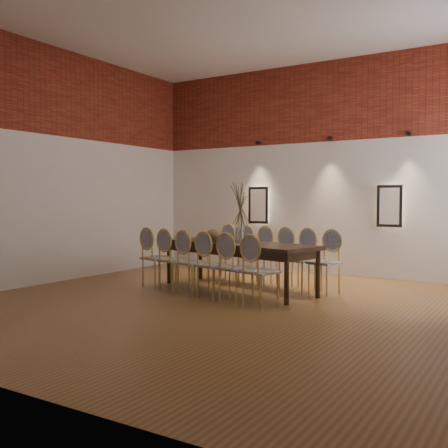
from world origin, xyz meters
The scene contains 28 objects.
floor centered at (0.00, 0.00, -0.01)m, with size 7.00×7.00×0.02m, color brown.
ceiling centered at (0.00, 0.00, 4.01)m, with size 7.00×7.00×0.02m, color silver.
wall_back centered at (0.00, 3.55, 2.00)m, with size 7.00×0.10×4.00m, color silver.
wall_left centered at (-3.55, 0.00, 2.00)m, with size 0.10×7.00×4.00m, color silver.
brick_band_back centered at (0.00, 3.48, 3.25)m, with size 7.00×0.02×1.50m, color maroon.
brick_band_left centered at (-3.48, 0.00, 3.25)m, with size 0.02×7.00×1.50m, color maroon.
niche_left centered at (-1.30, 3.45, 1.30)m, with size 0.36×0.06×0.66m, color #FFEAC6.
niche_right centered at (1.30, 3.45, 1.30)m, with size 0.36×0.06×0.66m, color #FFEAC6.
spot_fixture_left centered at (-1.30, 3.42, 2.55)m, with size 0.08×0.08×0.10m, color black.
spot_fixture_mid centered at (0.20, 3.42, 2.55)m, with size 0.08×0.08×0.10m, color black.
spot_fixture_right centered at (1.60, 3.42, 2.55)m, with size 0.08×0.08×0.10m, color black.
dining_table centered at (-0.44, 1.10, 0.38)m, with size 2.70×0.87×0.75m, color #342012.
chair_near_a centered at (-1.70, 0.69, 0.47)m, with size 0.44×0.44×0.94m, color tan, non-canonical shape.
chair_near_b centered at (-1.27, 0.58, 0.47)m, with size 0.44×0.44×0.94m, color tan, non-canonical shape.
chair_near_c centered at (-0.83, 0.46, 0.47)m, with size 0.44×0.44×0.94m, color tan, non-canonical shape.
chair_near_d centered at (-0.40, 0.35, 0.47)m, with size 0.44×0.44×0.94m, color tan, non-canonical shape.
chair_near_e centered at (0.04, 0.24, 0.47)m, with size 0.44×0.44×0.94m, color tan, non-canonical shape.
chair_near_f centered at (0.47, 0.13, 0.47)m, with size 0.44×0.44×0.94m, color tan, non-canonical shape.
chair_far_a centered at (-1.35, 2.07, 0.47)m, with size 0.44×0.44×0.94m, color tan, non-canonical shape.
chair_far_b centered at (-0.91, 1.96, 0.47)m, with size 0.44×0.44×0.94m, color tan, non-canonical shape.
chair_far_c centered at (-0.48, 1.85, 0.47)m, with size 0.44×0.44×0.94m, color tan, non-canonical shape.
chair_far_d centered at (-0.04, 1.74, 0.47)m, with size 0.44×0.44×0.94m, color tan, non-canonical shape.
chair_far_e centered at (0.39, 1.62, 0.47)m, with size 0.44×0.44×0.94m, color tan, non-canonical shape.
chair_far_f centered at (0.83, 1.51, 0.47)m, with size 0.44×0.44×0.94m, color tan, non-canonical shape.
vase centered at (-0.38, 1.09, 0.90)m, with size 0.14×0.14×0.30m, color silver.
dried_branches centered at (-0.38, 1.09, 1.35)m, with size 0.50×0.50×0.70m, color brown, non-canonical shape.
bowl centered at (-0.94, 1.18, 0.84)m, with size 0.24×0.24×0.18m, color brown.
book centered at (-0.64, 1.14, 0.77)m, with size 0.26×0.18×0.03m, color #84106D.
Camera 1 is at (3.64, -5.92, 1.41)m, focal length 42.00 mm.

